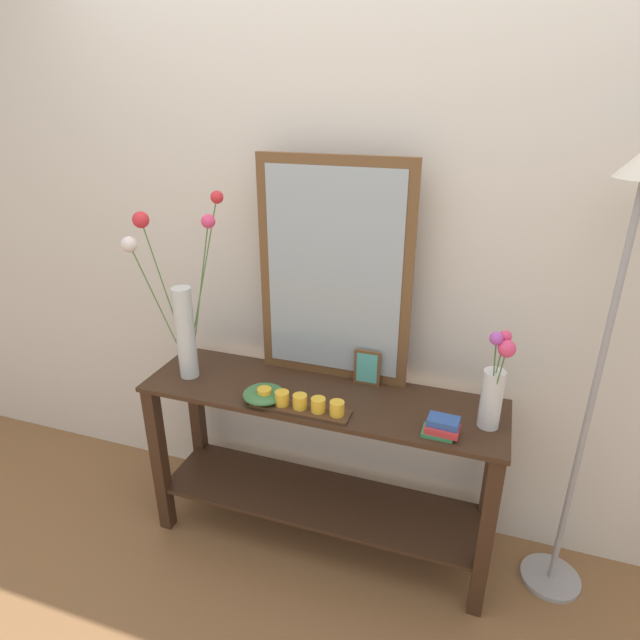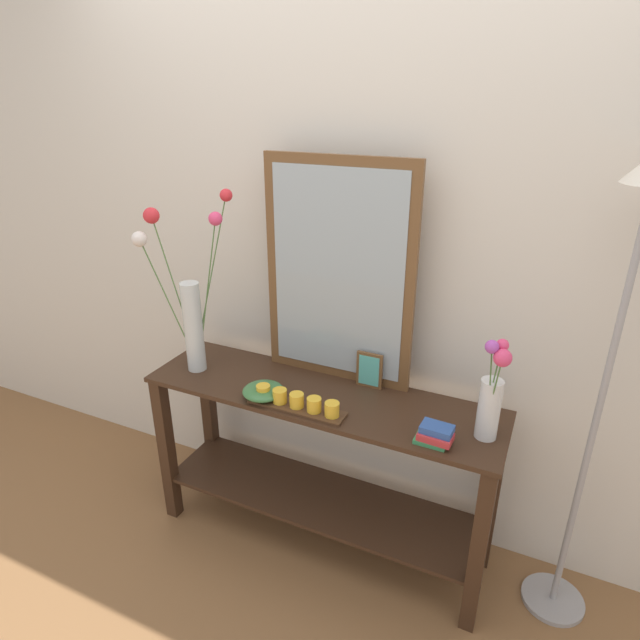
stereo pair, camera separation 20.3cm
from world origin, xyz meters
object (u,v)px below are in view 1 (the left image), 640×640
object	(u,v)px
candle_tray	(300,404)
floor_lamp	(610,322)
picture_frame_small	(367,368)
vase_right	(494,388)
decorative_bowl	(264,394)
tall_vase_left	(181,309)
mirror_leaning	(335,274)
book_stack	(442,427)
console_table	(320,452)

from	to	relation	value
candle_tray	floor_lamp	xyz separation A→B (m)	(1.03, 0.23, 0.39)
candle_tray	picture_frame_small	world-z (taller)	picture_frame_small
vase_right	picture_frame_small	xyz separation A→B (m)	(-0.50, 0.16, -0.09)
picture_frame_small	decorative_bowl	size ratio (longest dim) A/B	0.93
tall_vase_left	picture_frame_small	size ratio (longest dim) A/B	4.99
mirror_leaning	candle_tray	bearing A→B (deg)	-96.99
book_stack	decorative_bowl	bearing A→B (deg)	179.72
mirror_leaning	tall_vase_left	xyz separation A→B (m)	(-0.59, -0.21, -0.15)
decorative_bowl	floor_lamp	distance (m)	1.27
console_table	tall_vase_left	xyz separation A→B (m)	(-0.59, -0.04, 0.60)
tall_vase_left	candle_tray	world-z (taller)	tall_vase_left
vase_right	book_stack	world-z (taller)	vase_right
vase_right	tall_vase_left	bearing A→B (deg)	-179.19
candle_tray	book_stack	size ratio (longest dim) A/B	2.98
book_stack	floor_lamp	bearing A→B (deg)	23.24
tall_vase_left	candle_tray	bearing A→B (deg)	-10.18
floor_lamp	book_stack	bearing A→B (deg)	-156.76
candle_tray	picture_frame_small	distance (m)	0.34
vase_right	picture_frame_small	size ratio (longest dim) A/B	2.57
mirror_leaning	decorative_bowl	bearing A→B (deg)	-123.98
picture_frame_small	floor_lamp	bearing A→B (deg)	-3.43
tall_vase_left	decorative_bowl	xyz separation A→B (m)	(0.39, -0.08, -0.28)
decorative_bowl	floor_lamp	bearing A→B (deg)	9.98
decorative_bowl	book_stack	distance (m)	0.69
mirror_leaning	candle_tray	world-z (taller)	mirror_leaning
console_table	decorative_bowl	xyz separation A→B (m)	(-0.19, -0.12, 0.32)
book_stack	floor_lamp	size ratio (longest dim) A/B	0.07
book_stack	candle_tray	bearing A→B (deg)	-178.45
vase_right	candle_tray	distance (m)	0.71
console_table	candle_tray	distance (m)	0.35
picture_frame_small	book_stack	bearing A→B (deg)	-37.62
floor_lamp	console_table	bearing A→B (deg)	-175.01
mirror_leaning	tall_vase_left	bearing A→B (deg)	-160.27
mirror_leaning	vase_right	distance (m)	0.74
vase_right	picture_frame_small	bearing A→B (deg)	162.18
vase_right	book_stack	bearing A→B (deg)	-146.98
candle_tray	floor_lamp	world-z (taller)	floor_lamp
floor_lamp	mirror_leaning	bearing A→B (deg)	175.12
candle_tray	picture_frame_small	xyz separation A→B (m)	(0.19, 0.28, 0.05)
console_table	candle_tray	world-z (taller)	candle_tray
mirror_leaning	console_table	bearing A→B (deg)	-91.63
mirror_leaning	book_stack	bearing A→B (deg)	-30.94
candle_tray	floor_lamp	distance (m)	1.12
vase_right	candle_tray	xyz separation A→B (m)	(-0.69, -0.12, -0.14)
tall_vase_left	candle_tray	size ratio (longest dim) A/B	1.97
tall_vase_left	vase_right	world-z (taller)	tall_vase_left
candle_tray	decorative_bowl	world-z (taller)	candle_tray
console_table	candle_tray	bearing A→B (deg)	-103.37
vase_right	floor_lamp	bearing A→B (deg)	18.08
decorative_bowl	book_stack	xyz separation A→B (m)	(0.69, -0.00, 0.00)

